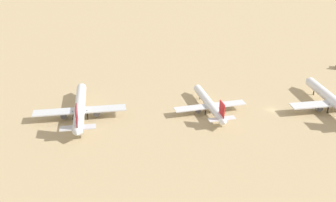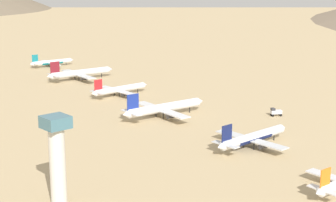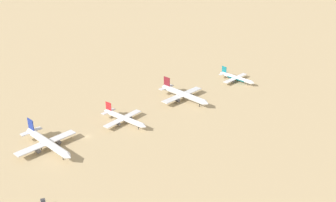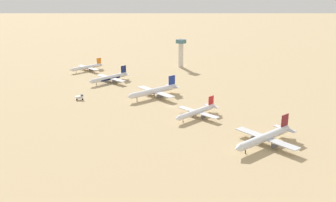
# 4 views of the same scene
# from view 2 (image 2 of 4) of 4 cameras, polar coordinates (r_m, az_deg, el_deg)

# --- Properties ---
(ground_plane) EXTENTS (1800.00, 1800.00, 0.00)m
(ground_plane) POSITION_cam_2_polar(r_m,az_deg,el_deg) (287.43, -2.63, -0.51)
(ground_plane) COLOR tan
(parked_jet_1) EXTENTS (40.99, 33.20, 11.85)m
(parked_jet_1) POSITION_cam_2_polar(r_m,az_deg,el_deg) (223.30, 8.54, -3.67)
(parked_jet_1) COLOR silver
(parked_jet_1) RESTS_ON ground
(parked_jet_2) EXTENTS (46.51, 37.88, 13.41)m
(parked_jet_2) POSITION_cam_2_polar(r_m,az_deg,el_deg) (264.38, -0.46, -0.71)
(parked_jet_2) COLOR white
(parked_jet_2) RESTS_ON ground
(parked_jet_3) EXTENTS (37.64, 30.49, 10.88)m
(parked_jet_3) POSITION_cam_2_polar(r_m,az_deg,el_deg) (310.12, -4.93, 1.18)
(parked_jet_3) COLOR white
(parked_jet_3) RESTS_ON ground
(parked_jet_4) EXTENTS (45.70, 37.24, 13.18)m
(parked_jet_4) POSITION_cam_2_polar(r_m,az_deg,el_deg) (357.21, -8.88, 2.81)
(parked_jet_4) COLOR silver
(parked_jet_4) RESTS_ON ground
(parked_jet_5) EXTENTS (33.52, 27.30, 9.66)m
(parked_jet_5) POSITION_cam_2_polar(r_m,az_deg,el_deg) (409.67, -11.66, 3.85)
(parked_jet_5) COLOR white
(parked_jet_5) RESTS_ON ground
(service_truck) EXTENTS (5.69, 4.88, 3.90)m
(service_truck) POSITION_cam_2_polar(r_m,az_deg,el_deg) (272.25, 10.82, -1.07)
(service_truck) COLOR silver
(service_truck) RESTS_ON ground
(control_tower) EXTENTS (7.20, 7.20, 27.07)m
(control_tower) POSITION_cam_2_polar(r_m,az_deg,el_deg) (168.75, -11.13, -5.39)
(control_tower) COLOR beige
(control_tower) RESTS_ON ground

